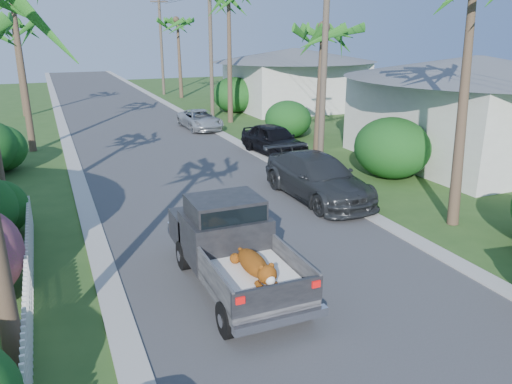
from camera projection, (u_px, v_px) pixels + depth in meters
name	position (u px, v px, depth m)	size (l,w,h in m)	color
road	(141.00, 132.00, 30.31)	(8.00, 100.00, 0.02)	#38383A
curb_left	(65.00, 137.00, 28.71)	(0.60, 100.00, 0.06)	#A5A39E
curb_right	(208.00, 126.00, 31.90)	(0.60, 100.00, 0.06)	#A5A39E
pickup_truck	(229.00, 242.00, 11.96)	(1.98, 5.12, 2.06)	black
parked_car_rm	(318.00, 178.00, 18.02)	(2.19, 5.38, 1.56)	#2A2D2F
parked_car_rf	(274.00, 140.00, 24.50)	(1.74, 4.33, 1.48)	black
parked_car_rd	(200.00, 120.00, 30.92)	(1.93, 4.19, 1.17)	#B5B9BD
palm_l_d	(13.00, 22.00, 33.81)	(4.40, 4.40, 7.70)	brown
palm_r_b	(322.00, 28.00, 22.16)	(4.40, 4.40, 7.20)	brown
palm_r_d	(178.00, 20.00, 43.79)	(4.40, 4.40, 8.00)	brown
shrub_r_b	(392.00, 148.00, 20.55)	(3.00, 3.30, 2.50)	#14461A
shrub_r_c	(288.00, 119.00, 28.39)	(2.60, 2.86, 2.10)	#14461A
shrub_r_d	(234.00, 95.00, 37.26)	(3.20, 3.52, 2.60)	#14461A
picket_fence	(28.00, 288.00, 10.85)	(0.10, 11.00, 1.00)	white
house_right_near	(472.00, 113.00, 23.06)	(8.00, 9.00, 4.80)	silver
house_right_far	(294.00, 81.00, 38.86)	(9.00, 8.00, 4.60)	silver
utility_pole_b	(324.00, 63.00, 20.46)	(1.60, 0.26, 9.00)	brown
utility_pole_c	(211.00, 50.00, 33.60)	(1.60, 0.26, 9.00)	brown
utility_pole_d	(161.00, 45.00, 46.74)	(1.60, 0.26, 9.00)	brown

